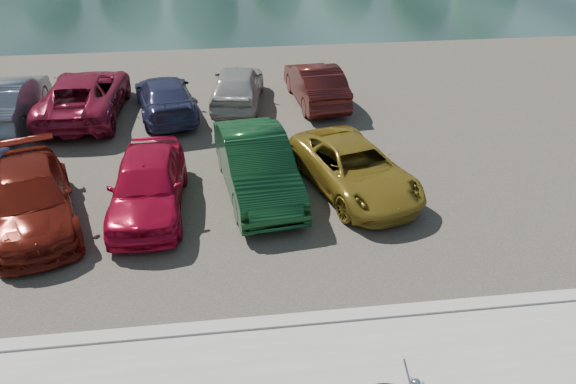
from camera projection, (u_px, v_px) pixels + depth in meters
name	position (u px, v px, depth m)	size (l,w,h in m)	color
kerb	(327.00, 319.00, 10.35)	(60.00, 0.30, 0.14)	#A4A29A
parking_lot	(276.00, 126.00, 18.08)	(60.00, 18.00, 0.04)	#3D3831
car_3	(31.00, 199.00, 12.86)	(1.82, 4.48, 1.30)	#60160D
car_4	(148.00, 184.00, 13.34)	(1.68, 4.18, 1.42)	#B00B2D
car_5	(257.00, 165.00, 14.07)	(1.59, 4.57, 1.51)	#103C1C
car_6	(354.00, 168.00, 14.22)	(2.03, 4.41, 1.23)	olive
car_9	(8.00, 101.00, 17.91)	(1.57, 4.51, 1.49)	slate
car_10	(84.00, 95.00, 18.44)	(2.39, 5.18, 1.44)	maroon
car_11	(165.00, 96.00, 18.57)	(1.76, 4.32, 1.25)	navy
car_12	(237.00, 85.00, 19.30)	(1.64, 4.06, 1.39)	#A8A7A3
car_13	(316.00, 84.00, 19.49)	(1.45, 4.14, 1.37)	#411211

